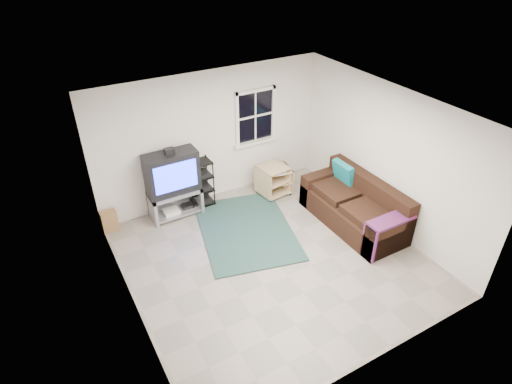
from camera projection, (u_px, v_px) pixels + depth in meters
room at (255, 120)px, 8.44m from camera, size 4.60×4.62×4.60m
tv_unit at (173, 179)px, 7.86m from camera, size 0.97×0.48×1.42m
av_rack at (200, 186)px, 8.32m from camera, size 0.50×0.36×0.99m
side_table_left at (271, 179)px, 8.73m from camera, size 0.61×0.61×0.64m
side_table_right at (277, 178)px, 8.80m from camera, size 0.58×0.58×0.58m
sofa at (355, 207)px, 7.86m from camera, size 0.94×2.11×0.96m
shag_rug at (246, 230)px, 7.83m from camera, size 2.08×2.52×0.03m
paper_bag at (110, 221)px, 7.75m from camera, size 0.28×0.18×0.40m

